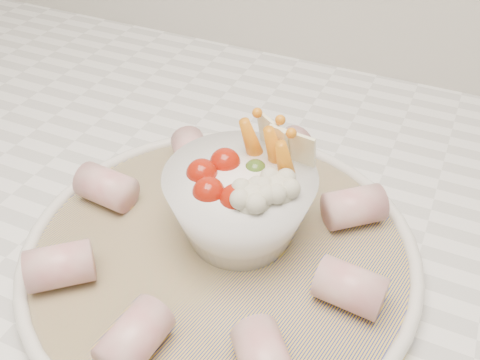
% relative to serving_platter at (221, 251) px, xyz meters
% --- Properties ---
extents(serving_platter, '(0.41, 0.41, 0.02)m').
position_rel_serving_platter_xyz_m(serving_platter, '(0.00, 0.00, 0.00)').
color(serving_platter, navy).
rests_on(serving_platter, kitchen_counter).
extents(veggie_bowl, '(0.13, 0.13, 0.11)m').
position_rel_serving_platter_xyz_m(veggie_bowl, '(0.01, 0.02, 0.04)').
color(veggie_bowl, white).
rests_on(veggie_bowl, serving_platter).
extents(cured_meat_rolls, '(0.30, 0.31, 0.04)m').
position_rel_serving_platter_xyz_m(cured_meat_rolls, '(-0.00, 0.00, 0.02)').
color(cured_meat_rolls, '#BD565E').
rests_on(cured_meat_rolls, serving_platter).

